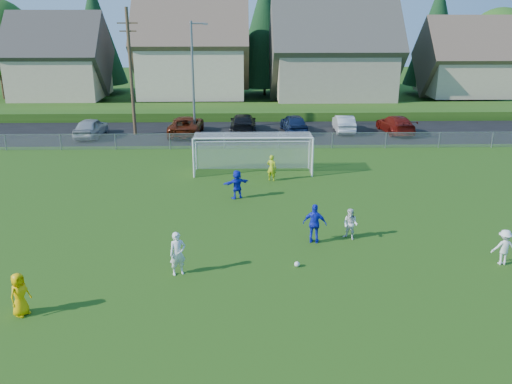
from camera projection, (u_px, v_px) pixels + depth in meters
ground at (261, 301)px, 19.34m from camera, size 160.00×160.00×0.00m
asphalt_lot at (250, 133)px, 45.35m from camera, size 60.00×60.00×0.00m
grass_embankment at (249, 112)px, 52.32m from camera, size 70.00×6.00×0.80m
soccer_ball at (297, 264)px, 21.89m from camera, size 0.22×0.22×0.22m
referee at (20, 294)px, 18.26m from camera, size 0.79×0.90×1.55m
player_white_a at (178, 254)px, 21.05m from camera, size 0.75×0.64×1.76m
player_white_b at (350, 224)px, 24.33m from camera, size 0.88×0.85×1.44m
player_white_c at (504, 247)px, 21.92m from camera, size 0.98×0.58×1.50m
player_blue_a at (315, 224)px, 23.91m from camera, size 1.13×0.70×1.80m
player_blue_b at (237, 184)px, 29.54m from camera, size 1.55×1.05×1.60m
goalkeeper at (272, 168)px, 32.56m from camera, size 0.69×0.58×1.60m
car_a at (91, 127)px, 43.64m from camera, size 2.08×4.62×1.54m
car_c at (186, 126)px, 44.36m from camera, size 2.62×5.58×1.54m
car_d at (243, 123)px, 45.30m from camera, size 2.19×5.26×1.52m
car_e at (294, 123)px, 45.28m from camera, size 2.21×4.61×1.52m
car_f at (344, 123)px, 45.49m from camera, size 1.65×4.31×1.40m
car_g at (396, 124)px, 45.02m from camera, size 2.49×5.19×1.46m
soccer_goal at (253, 147)px, 33.99m from camera, size 7.42×1.90×2.50m
chainlink_fence at (251, 141)px, 39.95m from camera, size 52.06×0.06×1.20m
streetlight at (194, 76)px, 42.27m from camera, size 1.38×0.18×9.00m
utility_pole at (131, 71)px, 43.00m from camera, size 1.60×0.26×10.00m
houses_row at (267, 33)px, 57.18m from camera, size 53.90×11.45×13.27m
tree_row at (256, 35)px, 63.23m from camera, size 65.98×12.36×13.80m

